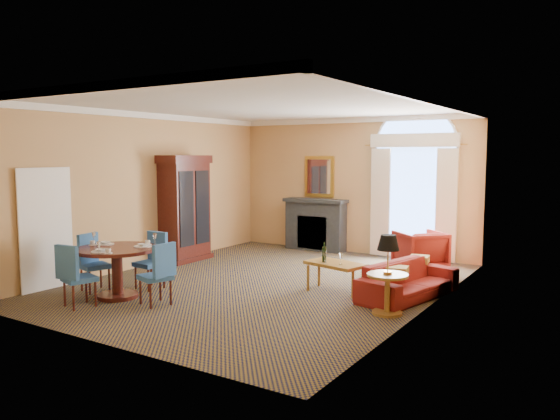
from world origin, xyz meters
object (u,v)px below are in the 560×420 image
Objects in this scene: side_table at (388,266)px; armchair at (420,251)px; armoire at (184,210)px; sofa at (408,280)px; dining_table at (117,261)px; coffee_table at (335,265)px.

armchair is at bearing 99.92° from side_table.
sofa is at bearing -4.67° from armoire.
armoire is 5.11m from armchair.
sofa is (5.27, -0.43, -0.83)m from armoire.
side_table reaches higher than armchair.
side_table is at bearing -164.68° from sofa.
armchair is at bearing 20.00° from armoire.
dining_table is 5.88m from armchair.
side_table is (0.05, -1.07, 0.43)m from sofa.
dining_table is (1.24, -2.98, -0.51)m from armoire.
armchair is at bearing 26.05° from sofa.
coffee_table is (2.83, 2.26, -0.14)m from dining_table.
armoire is 3.27m from dining_table.
dining_table reaches higher than coffee_table.
armoire is 2.60× the size of armchair.
dining_table reaches higher than armchair.
sofa is at bearing 32.33° from dining_table.
armoire is 5.35m from sofa.
side_table is (1.25, -0.78, 0.26)m from coffee_table.
armoire reaches higher than dining_table.
armoire reaches higher than armchair.
sofa is 1.25m from coffee_table.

